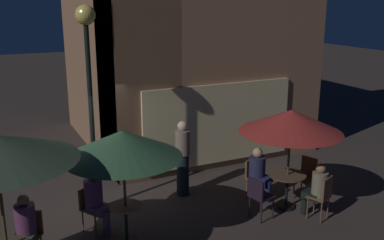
{
  "coord_description": "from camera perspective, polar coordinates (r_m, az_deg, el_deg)",
  "views": [
    {
      "loc": [
        -1.73,
        -9.04,
        4.43
      ],
      "look_at": [
        2.06,
        -1.12,
        2.03
      ],
      "focal_mm": 41.93,
      "sensor_mm": 36.0,
      "label": 1
    }
  ],
  "objects": [
    {
      "name": "ground_plane",
      "position": [
        10.21,
        -13.5,
        -10.85
      ],
      "size": [
        60.0,
        60.0,
        0.0
      ],
      "primitive_type": "plane",
      "color": "#3C322D"
    },
    {
      "name": "street_lamp_near_corner",
      "position": [
        9.21,
        -13.11,
        7.78
      ],
      "size": [
        0.4,
        0.4,
        4.3
      ],
      "color": "black",
      "rests_on": "ground"
    },
    {
      "name": "cafe_table_0",
      "position": [
        9.93,
        12.01,
        -7.83
      ],
      "size": [
        0.79,
        0.79,
        0.78
      ],
      "color": "black",
      "rests_on": "ground"
    },
    {
      "name": "cafe_table_2",
      "position": [
        8.58,
        -8.4,
        -12.21
      ],
      "size": [
        0.61,
        0.61,
        0.74
      ],
      "color": "black",
      "rests_on": "ground"
    },
    {
      "name": "patio_umbrella_0",
      "position": [
        9.48,
        12.47,
        -0.18
      ],
      "size": [
        2.16,
        2.16,
        2.2
      ],
      "color": "black",
      "rests_on": "ground"
    },
    {
      "name": "patio_umbrella_2",
      "position": [
        8.02,
        -8.8,
        -3.08
      ],
      "size": [
        2.13,
        2.13,
        2.18
      ],
      "color": "black",
      "rests_on": "ground"
    },
    {
      "name": "cafe_chair_0",
      "position": [
        10.31,
        7.85,
        -6.87
      ],
      "size": [
        0.51,
        0.51,
        0.9
      ],
      "rotation": [
        0.0,
        0.0,
        -1.14
      ],
      "color": "brown",
      "rests_on": "ground"
    },
    {
      "name": "cafe_chair_1",
      "position": [
        9.35,
        8.5,
        -9.3
      ],
      "size": [
        0.5,
        0.5,
        0.91
      ],
      "rotation": [
        0.0,
        0.0,
        0.2
      ],
      "color": "black",
      "rests_on": "ground"
    },
    {
      "name": "cafe_chair_2",
      "position": [
        9.6,
        16.3,
        -9.01
      ],
      "size": [
        0.5,
        0.5,
        0.95
      ],
      "rotation": [
        0.0,
        0.0,
        1.97
      ],
      "color": "brown",
      "rests_on": "ground"
    },
    {
      "name": "cafe_chair_3",
      "position": [
        10.55,
        14.38,
        -6.65
      ],
      "size": [
        0.49,
        0.49,
        0.95
      ],
      "rotation": [
        0.0,
        0.0,
        -2.81
      ],
      "color": "#5C2E17",
      "rests_on": "ground"
    },
    {
      "name": "cafe_chair_4",
      "position": [
        8.46,
        -20.03,
        -13.16
      ],
      "size": [
        0.57,
        0.57,
        0.88
      ],
      "rotation": [
        0.0,
        0.0,
        -2.08
      ],
      "color": "brown",
      "rests_on": "ground"
    },
    {
      "name": "cafe_chair_6",
      "position": [
        9.1,
        -12.73,
        -10.41
      ],
      "size": [
        0.57,
        0.57,
        0.88
      ],
      "rotation": [
        0.0,
        0.0,
        -1.01
      ],
      "color": "brown",
      "rests_on": "ground"
    },
    {
      "name": "patron_seated_0",
      "position": [
        10.2,
        8.51,
        -6.35
      ],
      "size": [
        0.49,
        0.55,
        1.21
      ],
      "rotation": [
        0.0,
        0.0,
        -1.14
      ],
      "color": "navy",
      "rests_on": "ground"
    },
    {
      "name": "patron_seated_1",
      "position": [
        9.61,
        15.57,
        -8.23
      ],
      "size": [
        0.43,
        0.51,
        1.21
      ],
      "rotation": [
        0.0,
        0.0,
        1.97
      ],
      "color": "black",
      "rests_on": "ground"
    },
    {
      "name": "patron_seated_2",
      "position": [
        8.26,
        -20.53,
        -12.49
      ],
      "size": [
        0.48,
        0.53,
        1.26
      ],
      "rotation": [
        0.0,
        0.0,
        -2.08
      ],
      "color": "#36422D",
      "rests_on": "ground"
    },
    {
      "name": "patron_seated_4",
      "position": [
        8.94,
        -12.17,
        -9.62
      ],
      "size": [
        0.5,
        0.54,
        1.26
      ],
      "rotation": [
        0.0,
        0.0,
        -1.01
      ],
      "color": "#573B66",
      "rests_on": "ground"
    },
    {
      "name": "patron_standing_5",
      "position": [
        10.23,
        -1.19,
        -4.85
      ],
      "size": [
        0.34,
        0.34,
        1.77
      ],
      "rotation": [
        0.0,
        0.0,
        4.04
      ],
      "color": "black",
      "rests_on": "ground"
    }
  ]
}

